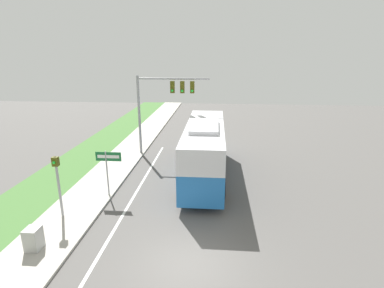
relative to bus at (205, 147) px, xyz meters
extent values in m
plane|color=#565451|center=(-0.32, -8.85, -2.04)|extent=(80.00, 80.00, 0.00)
cube|color=#ADA89E|center=(-6.52, -8.85, -1.98)|extent=(2.80, 80.00, 0.12)
cube|color=silver|center=(-3.92, -8.85, -2.04)|extent=(0.14, 30.00, 0.01)
cube|color=#236BB7|center=(0.00, 0.01, -0.79)|extent=(2.41, 10.45, 1.70)
cube|color=silver|center=(0.00, 0.01, 0.75)|extent=(2.41, 10.45, 1.39)
cube|color=black|center=(0.00, 0.01, 0.27)|extent=(2.45, 9.61, 1.05)
cube|color=silver|center=(0.00, -0.77, 1.57)|extent=(1.68, 3.66, 0.24)
cylinder|color=black|center=(-1.15, 3.25, -1.55)|extent=(0.28, 0.97, 0.97)
cylinder|color=black|center=(1.15, 3.25, -1.55)|extent=(0.28, 0.97, 0.97)
cylinder|color=black|center=(-1.15, -3.23, -1.55)|extent=(0.28, 0.97, 0.97)
cylinder|color=black|center=(1.15, -3.23, -1.55)|extent=(0.28, 0.97, 0.97)
cylinder|color=#939399|center=(-5.37, 4.26, 1.12)|extent=(0.20, 0.20, 6.32)
cylinder|color=#939399|center=(-2.61, 4.26, 4.03)|extent=(5.52, 0.14, 0.14)
cube|color=#47470F|center=(-2.68, 4.26, 3.41)|extent=(0.32, 0.28, 0.90)
sphere|color=#1ED838|center=(-2.68, 4.08, 3.16)|extent=(0.18, 0.18, 0.18)
cube|color=#47470F|center=(-1.92, 4.26, 3.41)|extent=(0.32, 0.28, 0.90)
sphere|color=#1ED838|center=(-1.92, 4.08, 3.16)|extent=(0.18, 0.18, 0.18)
cube|color=#47470F|center=(-1.16, 4.26, 3.41)|extent=(0.32, 0.28, 0.90)
sphere|color=#1ED838|center=(-1.16, 4.08, 3.16)|extent=(0.18, 0.18, 0.18)
cylinder|color=#939399|center=(-6.79, -5.98, -0.43)|extent=(0.12, 0.12, 3.22)
cube|color=#47470F|center=(-6.79, -5.98, 0.96)|extent=(0.28, 0.24, 0.44)
sphere|color=#1ED838|center=(-6.79, -6.13, 0.96)|extent=(0.14, 0.14, 0.14)
cylinder|color=#939399|center=(-5.35, -3.43, -0.68)|extent=(0.08, 0.08, 2.72)
cube|color=#145B2D|center=(-5.20, -3.43, 0.37)|extent=(1.45, 0.03, 0.52)
cube|color=white|center=(-5.20, -3.45, 0.37)|extent=(1.23, 0.01, 0.18)
cube|color=#A8A8A3|center=(-6.65, -8.60, -1.45)|extent=(0.58, 0.62, 0.95)
camera|label=1|loc=(0.67, -18.64, 5.76)|focal=28.00mm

